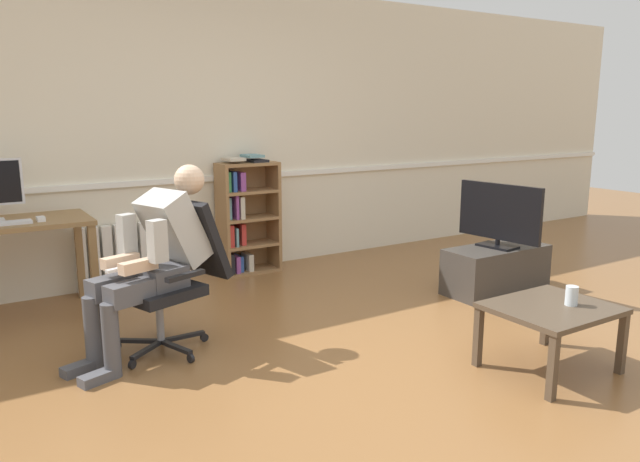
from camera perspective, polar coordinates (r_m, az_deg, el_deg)
The scene contains 11 objects.
ground_plane at distance 3.80m, azimuth 5.06°, elevation -12.88°, with size 18.00×18.00×0.00m, color brown.
back_wall at distance 5.79m, azimuth -10.96°, elevation 9.18°, with size 12.00×0.13×2.70m.
computer_mouse at distance 4.87m, azimuth -25.06°, elevation 1.06°, with size 0.06×0.10×0.03m, color white.
bookshelf at distance 5.80m, azimuth -7.24°, elevation 1.29°, with size 0.57×0.29×1.14m.
radiator at distance 5.58m, azimuth -17.95°, elevation -2.27°, with size 0.84×0.08×0.57m.
office_chair at distance 4.08m, azimuth -13.53°, elevation -3.56°, with size 0.80×0.67×0.98m.
person_seated at distance 3.95m, azimuth -15.59°, elevation -2.32°, with size 1.02×0.61×1.21m.
tv_stand at distance 5.43m, azimuth 16.41°, elevation -3.52°, with size 0.95×0.41×0.40m.
tv_screen at distance 5.33m, azimuth 16.72°, elevation 1.53°, with size 0.24×0.78×0.55m.
coffee_table at distance 3.89m, azimuth 21.16°, elevation -7.38°, with size 0.71×0.60×0.41m.
drinking_glass at distance 3.91m, azimuth 22.85°, elevation -5.70°, with size 0.07×0.07×0.12m, color silver.
Camera 1 is at (-2.11, -2.74, 1.57)m, focal length 33.59 mm.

